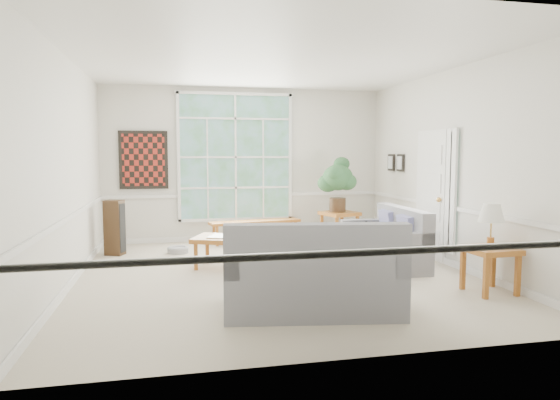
% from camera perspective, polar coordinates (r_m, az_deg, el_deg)
% --- Properties ---
extents(floor, '(5.50, 6.00, 0.01)m').
position_cam_1_polar(floor, '(7.19, -0.45, -8.56)').
color(floor, '#BFB39D').
rests_on(floor, ground).
extents(ceiling, '(5.50, 6.00, 0.02)m').
position_cam_1_polar(ceiling, '(7.09, -0.47, 15.71)').
color(ceiling, white).
rests_on(ceiling, ground).
extents(wall_back, '(5.50, 0.02, 3.00)m').
position_cam_1_polar(wall_back, '(9.94, -3.97, 4.05)').
color(wall_back, silver).
rests_on(wall_back, ground).
extents(wall_front, '(5.50, 0.02, 3.00)m').
position_cam_1_polar(wall_front, '(4.09, 8.09, 2.16)').
color(wall_front, silver).
rests_on(wall_front, ground).
extents(wall_left, '(0.02, 6.00, 3.00)m').
position_cam_1_polar(wall_left, '(6.97, -23.23, 3.08)').
color(wall_left, silver).
rests_on(wall_left, ground).
extents(wall_right, '(0.02, 6.00, 3.00)m').
position_cam_1_polar(wall_right, '(8.01, 19.23, 3.45)').
color(wall_right, silver).
rests_on(wall_right, ground).
extents(window_back, '(2.30, 0.08, 2.40)m').
position_cam_1_polar(window_back, '(9.87, -5.10, 4.90)').
color(window_back, white).
rests_on(window_back, wall_back).
extents(entry_door, '(0.08, 0.90, 2.10)m').
position_cam_1_polar(entry_door, '(8.53, 16.82, 0.59)').
color(entry_door, white).
rests_on(entry_door, floor).
extents(door_sidelight, '(0.08, 0.26, 1.90)m').
position_cam_1_polar(door_sidelight, '(7.98, 19.02, 0.93)').
color(door_sidelight, white).
rests_on(door_sidelight, wall_right).
extents(wall_art, '(0.90, 0.06, 1.10)m').
position_cam_1_polar(wall_art, '(9.80, -15.33, 4.44)').
color(wall_art, '#581A13').
rests_on(wall_art, wall_back).
extents(wall_frame_near, '(0.04, 0.26, 0.32)m').
position_cam_1_polar(wall_frame_near, '(9.53, 13.55, 4.16)').
color(wall_frame_near, black).
rests_on(wall_frame_near, wall_right).
extents(wall_frame_far, '(0.04, 0.26, 0.32)m').
position_cam_1_polar(wall_frame_far, '(9.89, 12.54, 4.22)').
color(wall_frame_far, black).
rests_on(wall_frame_far, wall_right).
extents(loveseat_right, '(0.88, 1.66, 0.89)m').
position_cam_1_polar(loveseat_right, '(7.85, 11.71, -4.14)').
color(loveseat_right, gray).
rests_on(loveseat_right, floor).
extents(loveseat_front, '(2.01, 1.26, 1.02)m').
position_cam_1_polar(loveseat_front, '(5.50, 3.74, -7.42)').
color(loveseat_front, gray).
rests_on(loveseat_front, floor).
extents(coffee_table, '(1.42, 1.11, 0.47)m').
position_cam_1_polar(coffee_table, '(7.61, -5.04, -5.96)').
color(coffee_table, '#A66022').
rests_on(coffee_table, floor).
extents(pewter_bowl, '(0.39, 0.39, 0.08)m').
position_cam_1_polar(pewter_bowl, '(7.62, -4.71, -3.86)').
color(pewter_bowl, gray).
rests_on(pewter_bowl, coffee_table).
extents(window_bench, '(1.83, 0.66, 0.42)m').
position_cam_1_polar(window_bench, '(9.73, -2.84, -3.61)').
color(window_bench, '#A66022').
rests_on(window_bench, floor).
extents(end_table, '(0.77, 0.77, 0.61)m').
position_cam_1_polar(end_table, '(9.68, 6.80, -3.12)').
color(end_table, '#A66022').
rests_on(end_table, floor).
extents(houseplant, '(0.79, 0.79, 1.07)m').
position_cam_1_polar(houseplant, '(9.57, 6.62, 1.83)').
color(houseplant, '#2D5A32').
rests_on(houseplant, end_table).
extents(side_table, '(0.59, 0.59, 0.57)m').
position_cam_1_polar(side_table, '(6.75, 22.84, -7.39)').
color(side_table, '#A66022').
rests_on(side_table, floor).
extents(table_lamp, '(0.36, 0.36, 0.54)m').
position_cam_1_polar(table_lamp, '(6.68, 22.98, -2.68)').
color(table_lamp, silver).
rests_on(table_lamp, side_table).
extents(pet_bed, '(0.40, 0.40, 0.11)m').
position_cam_1_polar(pet_bed, '(8.88, -11.59, -5.59)').
color(pet_bed, gray).
rests_on(pet_bed, floor).
extents(floor_speaker, '(0.36, 0.32, 0.94)m').
position_cam_1_polar(floor_speaker, '(8.93, -18.39, -3.02)').
color(floor_speaker, '#382413').
rests_on(floor_speaker, floor).
extents(cat, '(0.38, 0.32, 0.15)m').
position_cam_1_polar(cat, '(8.33, 9.56, -2.96)').
color(cat, black).
rests_on(cat, loveseat_right).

